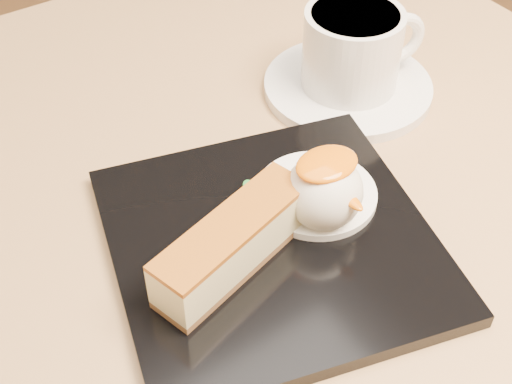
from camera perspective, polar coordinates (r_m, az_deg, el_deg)
table at (r=0.64m, az=-0.38°, el=-12.87°), size 0.80×0.80×0.72m
dessert_plate at (r=0.50m, az=1.27°, el=-4.09°), size 0.27×0.27×0.01m
cheesecake at (r=0.47m, az=-1.85°, el=-4.12°), size 0.13×0.07×0.04m
cream_smear at (r=0.53m, az=4.82°, el=-0.15°), size 0.09×0.09×0.01m
ice_cream_scoop at (r=0.50m, az=5.46°, el=0.02°), size 0.05×0.05×0.05m
mango_sauce at (r=0.48m, az=5.69°, el=2.25°), size 0.05×0.04×0.01m
mint_sprig at (r=0.53m, az=0.65°, el=0.53°), size 0.04×0.03×0.00m
saucer at (r=0.65m, az=7.34°, el=8.34°), size 0.15×0.15×0.01m
coffee_cup at (r=0.63m, az=7.86°, el=11.40°), size 0.11×0.08×0.07m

